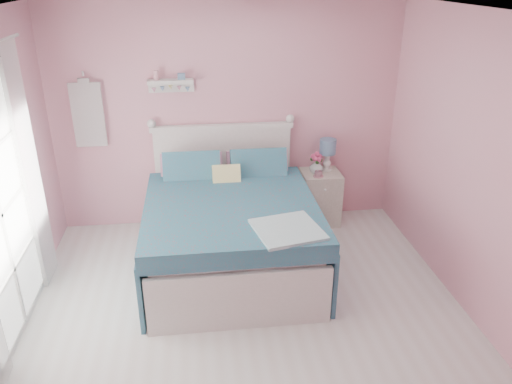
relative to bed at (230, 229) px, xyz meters
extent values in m
plane|color=beige|center=(0.08, -1.18, -0.41)|extent=(4.50, 4.50, 0.00)
plane|color=pink|center=(0.08, 1.07, 0.89)|extent=(4.00, 0.00, 4.00)
plane|color=pink|center=(2.08, -1.18, 0.89)|extent=(0.00, 4.50, 4.50)
plane|color=white|center=(0.08, -1.18, 2.19)|extent=(4.50, 4.50, 0.00)
cube|color=silver|center=(0.00, -0.03, -0.19)|extent=(1.56, 2.05, 0.45)
cube|color=silver|center=(0.00, -0.03, 0.12)|extent=(1.50, 1.99, 0.16)
cube|color=silver|center=(0.00, 1.01, 0.18)|extent=(1.60, 0.07, 1.18)
cube|color=silver|center=(0.00, 1.01, 0.79)|extent=(1.66, 0.09, 0.06)
cube|color=silver|center=(0.00, -1.05, -0.13)|extent=(1.60, 0.06, 0.56)
cube|color=#32697D|center=(0.00, -0.18, 0.29)|extent=(1.68, 1.79, 0.18)
cube|color=#C6809D|center=(-0.37, 0.69, 0.40)|extent=(0.68, 0.28, 0.43)
cube|color=#C6809D|center=(0.37, 0.69, 0.40)|extent=(0.68, 0.28, 0.43)
cube|color=#CCBC59|center=(0.00, 0.41, 0.40)|extent=(0.30, 0.22, 0.31)
cube|color=beige|center=(1.16, 0.83, -0.09)|extent=(0.45, 0.42, 0.66)
cube|color=silver|center=(1.16, 0.63, 0.11)|extent=(0.39, 0.02, 0.16)
sphere|color=white|center=(1.16, 0.61, 0.11)|extent=(0.03, 0.03, 0.03)
cylinder|color=white|center=(1.24, 0.90, 0.25)|extent=(0.12, 0.12, 0.02)
cylinder|color=white|center=(1.24, 0.90, 0.36)|extent=(0.06, 0.06, 0.21)
cylinder|color=#6080A1|center=(1.24, 0.90, 0.54)|extent=(0.19, 0.19, 0.18)
imported|color=silver|center=(1.09, 0.82, 0.33)|extent=(0.19, 0.19, 0.17)
imported|color=#BF8092|center=(1.09, 0.71, 0.28)|extent=(0.10, 0.10, 0.07)
sphere|color=#E44E83|center=(1.09, 0.82, 0.48)|extent=(0.06, 0.06, 0.06)
sphere|color=#E44E83|center=(1.13, 0.84, 0.44)|extent=(0.06, 0.06, 0.06)
sphere|color=#E44E83|center=(1.05, 0.83, 0.45)|extent=(0.06, 0.06, 0.06)
sphere|color=#E44E83|center=(1.11, 0.79, 0.42)|extent=(0.06, 0.06, 0.06)
sphere|color=#E44E83|center=(1.06, 0.80, 0.43)|extent=(0.06, 0.06, 0.06)
cube|color=silver|center=(-0.55, 0.99, 1.34)|extent=(0.50, 0.14, 0.04)
cube|color=silver|center=(-0.55, 1.05, 1.27)|extent=(0.50, 0.03, 0.12)
cylinder|color=#D18C99|center=(-0.70, 0.99, 1.41)|extent=(0.06, 0.06, 0.10)
cube|color=#6080A1|center=(-0.43, 0.99, 1.39)|extent=(0.08, 0.06, 0.07)
cube|color=white|center=(-1.48, 1.00, 0.99)|extent=(0.34, 0.03, 0.72)
cube|color=silver|center=(-1.90, -0.78, -0.38)|extent=(0.04, 1.32, 0.06)
cube|color=silver|center=(-1.90, -0.15, 0.64)|extent=(0.04, 0.06, 2.10)
cube|color=white|center=(-1.84, -0.04, 0.77)|extent=(0.04, 0.40, 2.32)
camera|label=1|loc=(-0.30, -4.55, 2.47)|focal=35.00mm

